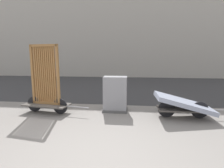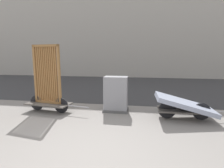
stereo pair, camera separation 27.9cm
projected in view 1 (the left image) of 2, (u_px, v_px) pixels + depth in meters
ground_plane at (95, 164)px, 2.90m from camera, size 60.00×60.00×0.00m
road_strip at (122, 86)px, 10.69m from camera, size 56.00×8.68×0.01m
building_facade at (126, 14)px, 16.04m from camera, size 48.00×4.00×11.26m
bike_cart_with_bedframe at (46, 89)px, 5.43m from camera, size 2.16×0.82×2.13m
bike_cart_with_mattress at (183, 104)px, 5.03m from camera, size 2.22×0.97×0.71m
utility_cabinet at (115, 95)px, 5.63m from camera, size 0.80×0.51×1.14m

